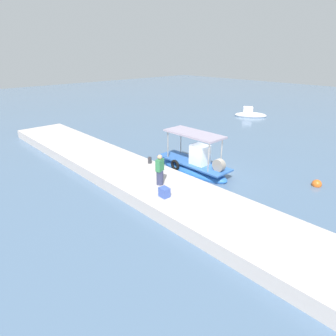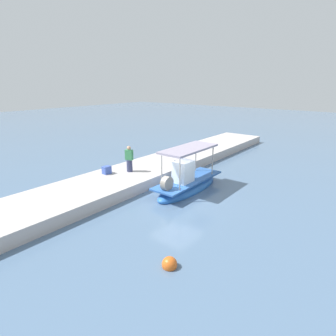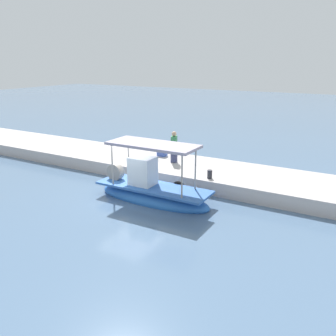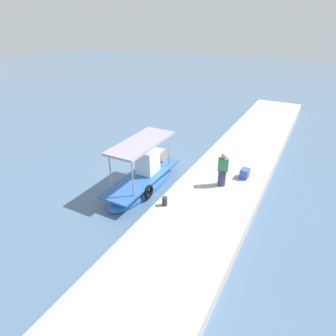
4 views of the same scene
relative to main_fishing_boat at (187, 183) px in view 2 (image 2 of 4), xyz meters
name	(u,v)px [view 2 (image 2 of 4)]	position (x,y,z in m)	size (l,w,h in m)	color
ground_plane	(177,197)	(1.19, 0.10, -0.48)	(120.00, 120.00, 0.00)	slate
dock_quay	(129,177)	(1.19, -3.89, -0.14)	(36.00, 4.08, 0.70)	#BBB2AF
main_fishing_boat	(187,183)	(0.00, 0.00, 0.00)	(5.60, 1.81, 3.04)	blue
fisherman_near_bollard	(129,160)	(1.03, -3.96, 1.00)	(0.49, 0.55, 1.74)	#33385A
mooring_bollard	(176,163)	(-1.86, -2.30, 0.42)	(0.24, 0.24, 0.42)	#2D2D33
cargo_crate	(107,170)	(2.29, -4.79, 0.46)	(0.51, 0.41, 0.50)	#3D57AE
marker_buoy	(169,264)	(6.58, 3.77, -0.37)	(0.57, 0.57, 0.57)	orange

